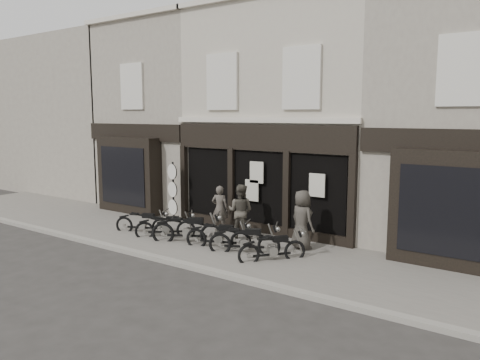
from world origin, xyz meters
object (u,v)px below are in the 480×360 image
Objects in this scene: motorcycle_2 at (188,232)px; man_centre at (240,211)px; motorcycle_0 at (143,225)px; advert_sign_post at (173,194)px; motorcycle_3 at (219,238)px; man_right at (302,220)px; motorcycle_4 at (245,243)px; man_left at (220,208)px; motorcycle_1 at (166,229)px; motorcycle_5 at (273,251)px.

man_centre is (1.08, 1.44, 0.58)m from motorcycle_2.
motorcycle_0 is 0.78× the size of advert_sign_post.
motorcycle_3 is 2.64m from man_right.
motorcycle_3 is 1.10× the size of man_right.
motorcycle_4 is 1.23× the size of man_left.
motorcycle_4 is (4.37, 0.03, 0.03)m from motorcycle_0.
man_right is at bearing 22.13° from motorcycle_4.
motorcycle_3 is (1.21, 0.10, -0.04)m from motorcycle_2.
motorcycle_4 reaches higher than motorcycle_3.
man_left is 3.44m from man_right.
man_right reaches higher than man_left.
motorcycle_4 is at bearing -7.48° from advert_sign_post.
motorcycle_1 is at bearing 146.36° from motorcycle_2.
man_right is (2.18, 1.35, 0.63)m from motorcycle_3.
advert_sign_post is at bearing 18.76° from man_right.
motorcycle_3 is at bearing 82.20° from man_centre.
motorcycle_4 is 2.83m from man_left.
motorcycle_5 is 0.70× the size of advert_sign_post.
man_centre reaches higher than motorcycle_4.
motorcycle_2 is 3.19m from advert_sign_post.
motorcycle_3 is at bearing -12.51° from advert_sign_post.
motorcycle_5 is at bearing 108.15° from man_right.
motorcycle_5 is (4.33, -0.14, -0.00)m from motorcycle_1.
advert_sign_post is at bearing 113.63° from motorcycle_2.
motorcycle_0 is 5.77m from man_right.
advert_sign_post is (-3.53, 0.47, 0.16)m from man_centre.
man_right is at bearing 155.36° from man_left.
motorcycle_3 is at bearing -23.70° from motorcycle_2.
motorcycle_1 is at bearing 40.11° from man_right.
motorcycle_1 is at bearing 18.53° from man_centre.
motorcycle_5 is at bearing -34.02° from motorcycle_4.
motorcycle_4 is 1.10× the size of man_right.
motorcycle_0 is 1.10m from motorcycle_1.
man_right is at bearing -5.22° from motorcycle_2.
advert_sign_post reaches higher than motorcycle_1.
motorcycle_4 is 5.05m from advert_sign_post.
advert_sign_post is at bearing -23.43° from man_left.
motorcycle_5 is (1.06, -0.14, -0.03)m from motorcycle_4.
advert_sign_post is (-5.70, 1.95, 0.80)m from motorcycle_5.
motorcycle_2 is 1.18× the size of man_centre.
man_centre reaches higher than motorcycle_3.
motorcycle_1 is 2.41m from advert_sign_post.
motorcycle_3 reaches higher than motorcycle_0.
advert_sign_post is at bearing 110.30° from motorcycle_5.
motorcycle_3 is 1.48m from man_centre.
motorcycle_2 is at bearing -46.47° from motorcycle_1.
motorcycle_1 is 4.71m from man_right.
motorcycle_0 is at bearing 140.52° from motorcycle_1.
motorcycle_3 is 1.00× the size of motorcycle_4.
man_centre is (2.15, 1.34, 0.64)m from motorcycle_1.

